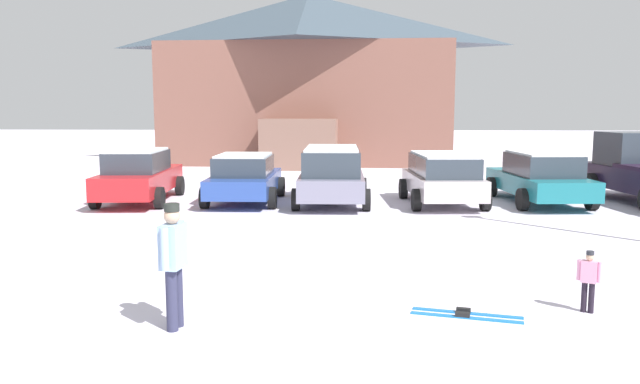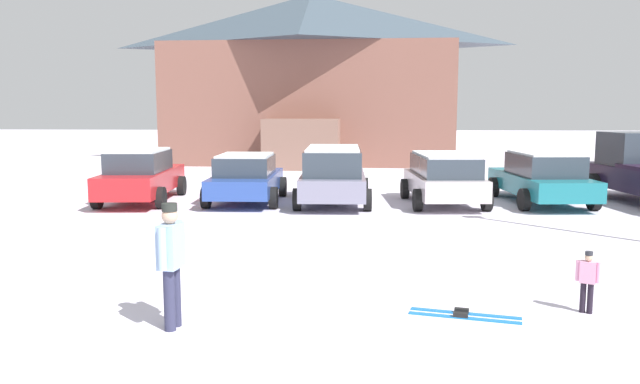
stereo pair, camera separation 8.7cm
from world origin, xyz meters
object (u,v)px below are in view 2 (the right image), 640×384
Objects in this scene: parked_silver_wagon at (444,177)px; skier_adult_in_blue_parka at (171,258)px; skier_child_in_pink_snowsuit at (588,278)px; ski_lodge at (311,78)px; parked_teal_hatchback at (542,177)px; pair_of_skis at (464,315)px; parked_red_sedan at (141,175)px; parked_grey_wagon at (333,173)px; parked_blue_hatchback at (246,177)px.

parked_silver_wagon is 2.51× the size of skier_adult_in_blue_parka.
ski_lodge is at bearing 102.40° from skier_child_in_pink_snowsuit.
skier_child_in_pink_snowsuit is (-2.44, -10.47, -0.30)m from parked_teal_hatchback.
skier_child_in_pink_snowsuit reaches higher than pair_of_skis.
parked_red_sedan is 0.99× the size of parked_teal_hatchback.
parked_teal_hatchback is (6.35, 0.34, -0.12)m from parked_grey_wagon.
pair_of_skis is (3.92, 0.68, -0.92)m from skier_adult_in_blue_parka.
parked_silver_wagon is (6.03, -0.17, 0.07)m from parked_blue_hatchback.
pair_of_skis is at bearing -78.24° from parked_grey_wagon.
skier_child_in_pink_snowsuit is (6.61, -10.26, -0.27)m from parked_blue_hatchback.
parked_teal_hatchback reaches higher than parked_blue_hatchback.
parked_teal_hatchback is 13.99m from skier_adult_in_blue_parka.
parked_red_sedan is at bearing 110.77° from skier_adult_in_blue_parka.
pair_of_skis is at bearing 9.82° from skier_adult_in_blue_parka.
parked_red_sedan is 5.35× the size of skier_child_in_pink_snowsuit.
skier_adult_in_blue_parka is at bearing -90.16° from ski_lodge.
parked_grey_wagon reaches higher than parked_teal_hatchback.
parked_red_sedan is 2.86× the size of skier_adult_in_blue_parka.
pair_of_skis is at bearing -81.50° from ski_lodge.
parked_blue_hatchback is at bearing 1.51° from parked_red_sedan.
ski_lodge is 16.31m from parked_red_sedan.
parked_grey_wagon is at bearing 101.76° from pair_of_skis.
parked_grey_wagon is 5.18× the size of skier_child_in_pink_snowsuit.
skier_child_in_pink_snowsuit is at bearing -45.83° from parked_red_sedan.
skier_child_in_pink_snowsuit is at bearing 9.20° from skier_adult_in_blue_parka.
parked_grey_wagon reaches higher than skier_adult_in_blue_parka.
parked_blue_hatchback is 2.76× the size of pair_of_skis.
ski_lodge is 17.42m from parked_teal_hatchback.
ski_lodge reaches higher than parked_teal_hatchback.
parked_red_sedan is (-4.28, -15.30, -3.70)m from ski_lodge.
skier_child_in_pink_snowsuit is (9.88, -10.17, -0.33)m from parked_red_sedan.
parked_silver_wagon is at bearing 93.29° from skier_child_in_pink_snowsuit.
parked_blue_hatchback is 1.03× the size of parked_silver_wagon.
ski_lodge is 26.39m from skier_child_in_pink_snowsuit.
skier_child_in_pink_snowsuit is at bearing -103.09° from parked_teal_hatchback.
parked_red_sedan is 12.32m from parked_teal_hatchback.
ski_lodge reaches higher than skier_child_in_pink_snowsuit.
ski_lodge is at bearing 89.84° from skier_adult_in_blue_parka.
ski_lodge is 10.08× the size of pair_of_skis.
skier_adult_in_blue_parka is at bearing -170.18° from pair_of_skis.
parked_red_sedan is 1.11× the size of parked_blue_hatchback.
parked_blue_hatchback is 6.03m from parked_silver_wagon.
parked_silver_wagon is 12.13m from skier_adult_in_blue_parka.
skier_child_in_pink_snowsuit is (0.58, -10.09, -0.34)m from parked_silver_wagon.
skier_child_in_pink_snowsuit is (5.68, 0.92, -0.44)m from skier_adult_in_blue_parka.
ski_lodge reaches higher than skier_adult_in_blue_parka.
ski_lodge reaches higher than parked_red_sedan.
parked_silver_wagon is at bearing -172.80° from parked_teal_hatchback.
parked_red_sedan is 11.87m from skier_adult_in_blue_parka.
parked_blue_hatchback is 9.05m from parked_teal_hatchback.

